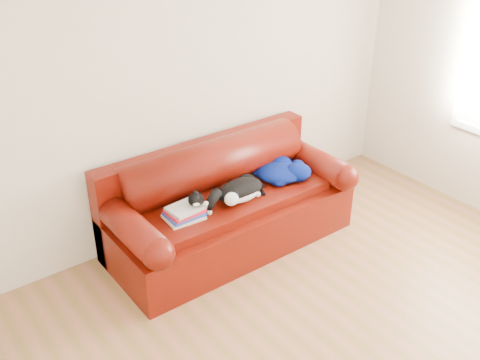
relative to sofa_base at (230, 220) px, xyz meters
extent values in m
plane|color=brown|center=(0.00, -1.49, -0.24)|extent=(4.50, 4.50, 0.00)
cube|color=beige|center=(0.00, 0.51, 1.06)|extent=(4.50, 0.02, 2.60)
cube|color=#400203|center=(0.00, 0.01, -0.03)|extent=(2.10, 0.90, 0.42)
cube|color=#400203|center=(0.00, -0.04, 0.21)|extent=(1.66, 0.62, 0.10)
cylinder|color=black|center=(-0.93, -0.32, -0.21)|extent=(0.06, 0.06, 0.05)
cylinder|color=black|center=(0.93, -0.32, -0.21)|extent=(0.06, 0.06, 0.05)
cylinder|color=black|center=(-0.93, 0.34, -0.21)|extent=(0.06, 0.06, 0.05)
cylinder|color=black|center=(0.93, 0.34, -0.21)|extent=(0.06, 0.06, 0.05)
cube|color=#400203|center=(0.00, 0.37, 0.19)|extent=(2.10, 0.18, 0.85)
cylinder|color=#400203|center=(0.00, 0.26, 0.44)|extent=(1.70, 0.40, 0.40)
cylinder|color=#400203|center=(-0.93, 0.01, 0.30)|extent=(0.24, 0.88, 0.24)
sphere|color=#400203|center=(-0.93, -0.43, 0.30)|extent=(0.24, 0.24, 0.24)
cylinder|color=#400203|center=(0.93, 0.01, 0.30)|extent=(0.24, 0.88, 0.24)
sphere|color=#400203|center=(0.93, -0.43, 0.30)|extent=(0.24, 0.24, 0.24)
cube|color=beige|center=(-0.50, -0.10, 0.28)|extent=(0.30, 0.24, 0.02)
cube|color=white|center=(-0.50, -0.10, 0.28)|extent=(0.29, 0.23, 0.02)
cube|color=#2043AD|center=(-0.50, -0.10, 0.30)|extent=(0.29, 0.22, 0.02)
cube|color=white|center=(-0.50, -0.10, 0.30)|extent=(0.27, 0.21, 0.02)
cube|color=red|center=(-0.50, -0.10, 0.33)|extent=(0.28, 0.22, 0.02)
cube|color=white|center=(-0.50, -0.10, 0.33)|extent=(0.27, 0.21, 0.02)
cube|color=silver|center=(-0.50, -0.10, 0.35)|extent=(0.28, 0.23, 0.02)
cube|color=white|center=(-0.50, -0.10, 0.35)|extent=(0.27, 0.21, 0.02)
ellipsoid|color=black|center=(0.01, -0.12, 0.35)|extent=(0.48, 0.37, 0.18)
ellipsoid|color=white|center=(0.01, -0.18, 0.32)|extent=(0.32, 0.23, 0.11)
ellipsoid|color=white|center=(-0.13, -0.21, 0.36)|extent=(0.15, 0.14, 0.11)
ellipsoid|color=black|center=(0.13, -0.07, 0.34)|extent=(0.22, 0.22, 0.15)
ellipsoid|color=black|center=(-0.25, -0.22, 0.41)|extent=(0.16, 0.15, 0.11)
ellipsoid|color=white|center=(-0.26, -0.26, 0.39)|extent=(0.07, 0.07, 0.04)
sphere|color=#BF7272|center=(-0.28, -0.26, 0.39)|extent=(0.01, 0.01, 0.01)
cone|color=black|center=(-0.22, -0.24, 0.46)|extent=(0.06, 0.06, 0.05)
cone|color=black|center=(-0.24, -0.19, 0.46)|extent=(0.06, 0.06, 0.05)
cylinder|color=black|center=(0.23, -0.06, 0.29)|extent=(0.13, 0.13, 0.04)
sphere|color=white|center=(-0.16, -0.24, 0.28)|extent=(0.04, 0.04, 0.04)
sphere|color=white|center=(0.16, -0.18, 0.28)|extent=(0.04, 0.04, 0.04)
ellipsoid|color=#020C40|center=(0.51, -0.05, 0.33)|extent=(0.52, 0.50, 0.13)
ellipsoid|color=#020C40|center=(0.62, -0.15, 0.34)|extent=(0.32, 0.30, 0.15)
ellipsoid|color=#020C40|center=(0.45, 0.06, 0.31)|extent=(0.34, 0.36, 0.10)
ellipsoid|color=#020C40|center=(0.60, 0.05, 0.34)|extent=(0.26, 0.23, 0.15)
ellipsoid|color=#020C40|center=(0.43, -0.12, 0.31)|extent=(0.21, 0.22, 0.10)
ellipsoid|color=silver|center=(0.55, -0.14, 0.35)|extent=(0.19, 0.13, 0.04)
camera|label=1|loc=(-2.38, -3.31, 2.64)|focal=42.00mm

